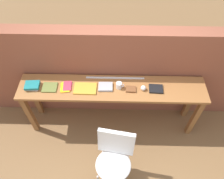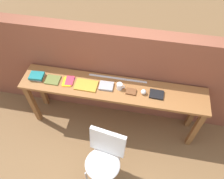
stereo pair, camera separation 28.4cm
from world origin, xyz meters
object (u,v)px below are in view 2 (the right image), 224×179
at_px(chair_white_moulded, 104,157).
at_px(book_stack_leftmost, 37,76).
at_px(book_open_centre, 86,85).
at_px(mug, 120,86).
at_px(magazine_cycling, 53,80).
at_px(book_repair_rightmost, 157,94).
at_px(pamphlet_pile_colourful, 68,81).
at_px(leather_journal_brown, 131,92).
at_px(sports_ball_small, 143,92).

xyz_separation_m(chair_white_moulded, book_stack_leftmost, (-1.10, 0.79, 0.38)).
relative_size(book_open_centre, mug, 2.69).
bearing_deg(magazine_cycling, book_repair_rightmost, -0.24).
bearing_deg(book_stack_leftmost, chair_white_moulded, -35.87).
xyz_separation_m(chair_white_moulded, book_repair_rightmost, (0.53, 0.79, 0.37)).
distance_m(book_open_centre, mug, 0.45).
relative_size(chair_white_moulded, mug, 8.10).
relative_size(book_stack_leftmost, magazine_cycling, 1.03).
bearing_deg(book_open_centre, book_stack_leftmost, 179.42).
height_order(pamphlet_pile_colourful, mug, mug).
bearing_deg(book_open_centre, chair_white_moulded, -61.99).
bearing_deg(chair_white_moulded, mug, 86.63).
relative_size(chair_white_moulded, book_stack_leftmost, 4.53).
relative_size(leather_journal_brown, sports_ball_small, 1.87).
bearing_deg(pamphlet_pile_colourful, mug, 0.58).
relative_size(book_open_centre, sports_ball_small, 4.26).
bearing_deg(book_open_centre, leather_journal_brown, 0.80).
distance_m(mug, leather_journal_brown, 0.16).
bearing_deg(book_stack_leftmost, magazine_cycling, -2.14).
bearing_deg(magazine_cycling, sports_ball_small, -0.61).
height_order(leather_journal_brown, book_repair_rightmost, same).
distance_m(chair_white_moulded, magazine_cycling, 1.23).
distance_m(leather_journal_brown, book_repair_rightmost, 0.33).
bearing_deg(leather_journal_brown, mug, 170.81).
relative_size(book_open_centre, book_repair_rightmost, 1.65).
relative_size(book_stack_leftmost, mug, 1.79).
height_order(magazine_cycling, pamphlet_pile_colourful, magazine_cycling).
xyz_separation_m(leather_journal_brown, sports_ball_small, (0.16, 0.01, 0.02)).
bearing_deg(book_stack_leftmost, book_open_centre, -1.42).
bearing_deg(book_repair_rightmost, leather_journal_brown, -174.93).
height_order(book_stack_leftmost, book_repair_rightmost, book_stack_leftmost).
distance_m(magazine_cycling, book_repair_rightmost, 1.40).
bearing_deg(magazine_cycling, book_stack_leftmost, 177.42).
xyz_separation_m(chair_white_moulded, sports_ball_small, (0.36, 0.78, 0.39)).
bearing_deg(leather_journal_brown, chair_white_moulded, -101.45).
bearing_deg(leather_journal_brown, pamphlet_pile_colourful, -178.63).
distance_m(book_stack_leftmost, book_repair_rightmost, 1.63).
xyz_separation_m(pamphlet_pile_colourful, leather_journal_brown, (0.86, -0.03, 0.00)).
relative_size(chair_white_moulded, leather_journal_brown, 6.86).
distance_m(pamphlet_pile_colourful, sports_ball_small, 1.02).
xyz_separation_m(chair_white_moulded, book_open_centre, (-0.40, 0.78, 0.36)).
bearing_deg(pamphlet_pile_colourful, book_open_centre, -5.74).
distance_m(pamphlet_pile_colourful, mug, 0.71).
bearing_deg(chair_white_moulded, magazine_cycling, 137.91).
height_order(book_open_centre, leather_journal_brown, leather_journal_brown).
height_order(book_stack_leftmost, magazine_cycling, book_stack_leftmost).
height_order(pamphlet_pile_colourful, book_open_centre, book_open_centre).
relative_size(magazine_cycling, mug, 1.74).
relative_size(book_stack_leftmost, sports_ball_small, 2.83).
distance_m(chair_white_moulded, leather_journal_brown, 0.88).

